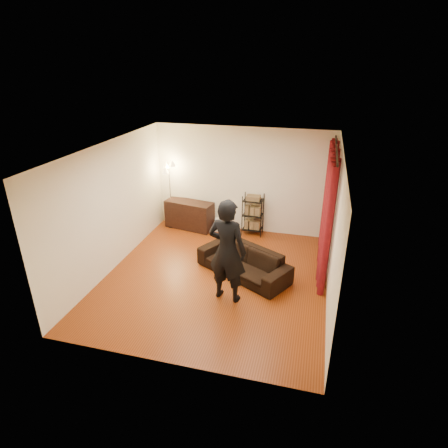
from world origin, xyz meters
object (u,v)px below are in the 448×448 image
(media_cabinet, at_px, (190,215))
(wire_shelf, at_px, (253,215))
(storage_boxes, at_px, (221,225))
(person, at_px, (227,251))
(floor_lamp, at_px, (170,195))
(sofa, at_px, (243,262))

(media_cabinet, bearing_deg, wire_shelf, 12.37)
(media_cabinet, height_order, storage_boxes, media_cabinet)
(person, distance_m, wire_shelf, 2.95)
(wire_shelf, bearing_deg, floor_lamp, 161.14)
(sofa, relative_size, person, 1.01)
(media_cabinet, xyz_separation_m, floor_lamp, (-0.50, -0.03, 0.51))
(storage_boxes, distance_m, wire_shelf, 0.93)
(storage_boxes, distance_m, floor_lamp, 1.55)
(person, xyz_separation_m, floor_lamp, (-2.26, 2.83, -0.11))
(person, distance_m, floor_lamp, 3.62)
(media_cabinet, relative_size, storage_boxes, 3.56)
(person, bearing_deg, floor_lamp, -41.59)
(sofa, bearing_deg, person, -68.94)
(wire_shelf, height_order, floor_lamp, floor_lamp)
(storage_boxes, bearing_deg, floor_lamp, -175.17)
(storage_boxes, height_order, floor_lamp, floor_lamp)
(wire_shelf, xyz_separation_m, floor_lamp, (-2.20, -0.08, 0.35))
(person, distance_m, media_cabinet, 3.42)
(floor_lamp, bearing_deg, wire_shelf, 2.07)
(sofa, distance_m, person, 1.16)
(sofa, bearing_deg, floor_lamp, 169.95)
(sofa, height_order, wire_shelf, wire_shelf)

